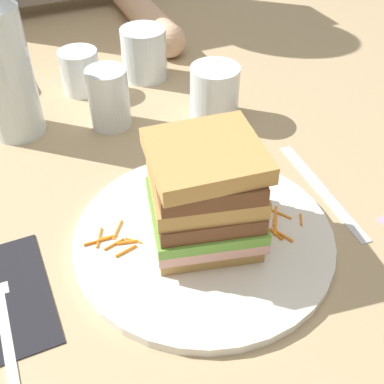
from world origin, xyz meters
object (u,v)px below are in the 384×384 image
(knife, at_px, (324,193))
(empty_tumbler_1, at_px, (109,98))
(main_plate, at_px, (202,238))
(sandwich, at_px, (203,195))
(fork, at_px, (2,310))
(water_bottle, at_px, (2,63))
(juice_glass, at_px, (214,95))
(empty_tumbler_2, at_px, (80,71))
(napkin_dark, at_px, (0,295))
(empty_tumbler_0, at_px, (144,53))

(knife, xyz_separation_m, empty_tumbler_1, (-0.20, 0.27, 0.04))
(main_plate, distance_m, sandwich, 0.07)
(fork, relative_size, water_bottle, 0.67)
(empty_tumbler_1, bearing_deg, juice_glass, -15.84)
(knife, relative_size, empty_tumbler_2, 2.81)
(napkin_dark, height_order, empty_tumbler_2, empty_tumbler_2)
(main_plate, xyz_separation_m, fork, (-0.23, -0.01, -0.00))
(knife, distance_m, juice_glass, 0.23)
(juice_glass, bearing_deg, water_bottle, 164.28)
(knife, distance_m, empty_tumbler_0, 0.41)
(main_plate, xyz_separation_m, empty_tumbler_2, (-0.04, 0.40, 0.03))
(sandwich, height_order, empty_tumbler_1, sandwich)
(fork, height_order, knife, fork)
(napkin_dark, bearing_deg, fork, -90.57)
(empty_tumbler_1, bearing_deg, napkin_dark, -127.01)
(sandwich, relative_size, juice_glass, 1.70)
(napkin_dark, xyz_separation_m, empty_tumbler_1, (0.20, 0.27, 0.04))
(juice_glass, height_order, empty_tumbler_1, empty_tumbler_1)
(water_bottle, height_order, empty_tumbler_0, water_bottle)
(water_bottle, bearing_deg, empty_tumbler_1, -15.57)
(knife, bearing_deg, main_plate, -175.63)
(fork, relative_size, juice_glass, 1.98)
(empty_tumbler_1, xyz_separation_m, empty_tumbler_2, (-0.01, 0.12, -0.01))
(main_plate, distance_m, fork, 0.23)
(fork, bearing_deg, sandwich, 2.23)
(main_plate, distance_m, empty_tumbler_1, 0.28)
(napkin_dark, distance_m, knife, 0.41)
(napkin_dark, xyz_separation_m, fork, (-0.00, -0.02, 0.00))
(main_plate, height_order, napkin_dark, main_plate)
(water_bottle, xyz_separation_m, empty_tumbler_2, (0.12, 0.08, -0.08))
(main_plate, distance_m, juice_glass, 0.27)
(napkin_dark, bearing_deg, main_plate, -3.41)
(sandwich, height_order, empty_tumbler_2, sandwich)
(juice_glass, relative_size, water_bottle, 0.34)
(juice_glass, bearing_deg, knife, -77.01)
(sandwich, bearing_deg, napkin_dark, 176.58)
(sandwich, height_order, napkin_dark, sandwich)
(knife, relative_size, empty_tumbler_1, 2.20)
(fork, xyz_separation_m, empty_tumbler_2, (0.19, 0.41, 0.03))
(napkin_dark, height_order, empty_tumbler_1, empty_tumbler_1)
(fork, bearing_deg, empty_tumbler_2, 65.44)
(knife, relative_size, empty_tumbler_0, 2.31)
(napkin_dark, distance_m, juice_glass, 0.42)
(main_plate, relative_size, empty_tumbler_1, 3.29)
(sandwich, distance_m, empty_tumbler_2, 0.40)
(water_bottle, bearing_deg, sandwich, -63.75)
(napkin_dark, relative_size, knife, 0.78)
(fork, bearing_deg, empty_tumbler_1, 55.14)
(empty_tumbler_0, xyz_separation_m, empty_tumbler_2, (-0.11, -0.01, -0.01))
(empty_tumbler_1, bearing_deg, knife, -52.53)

